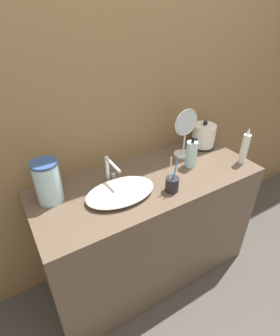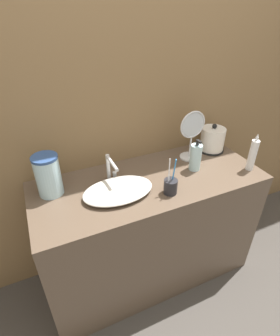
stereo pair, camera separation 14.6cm
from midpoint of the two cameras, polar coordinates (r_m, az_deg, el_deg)
ground_plane at (r=2.00m, az=4.10°, el=-26.37°), size 12.00×12.00×0.00m
wall_back at (r=1.58m, az=-6.57°, el=17.52°), size 6.00×0.04×2.60m
vanity_counter at (r=1.81m, az=-0.57°, el=-13.15°), size 1.37×0.56×0.82m
sink_basin at (r=1.42m, az=-7.24°, el=-5.27°), size 0.39×0.25×0.05m
faucet at (r=1.48m, az=-9.35°, el=-0.31°), size 0.06×0.17×0.16m
electric_kettle at (r=1.90m, az=11.50°, el=6.66°), size 0.18×0.18×0.20m
toothbrush_cup at (r=1.44m, az=4.10°, el=-3.56°), size 0.07×0.07×0.22m
lotion_bottle at (r=1.65m, az=8.63°, el=2.97°), size 0.07×0.07×0.20m
shampoo_bottle at (r=1.76m, az=19.62°, el=3.96°), size 0.05×0.05×0.24m
vanity_mirror at (r=1.72m, az=7.42°, el=7.90°), size 0.18×0.13×0.33m
water_pitcher at (r=1.43m, az=-22.26°, el=-2.87°), size 0.13×0.13×0.23m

